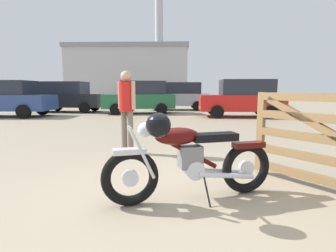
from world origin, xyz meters
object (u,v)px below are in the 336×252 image
at_px(blue_hatchback_right, 179,96).
at_px(pale_sedan_back, 140,97).
at_px(vintage_motorcycle, 188,159).
at_px(dark_sedan_left, 68,96).
at_px(bystander, 127,103).
at_px(red_hatchback_near, 242,98).
at_px(silver_sedan_mid, 0,97).

xyz_separation_m(blue_hatchback_right, pale_sedan_back, (-2.35, -2.63, 0.00)).
distance_m(vintage_motorcycle, dark_sedan_left, 14.01).
height_order(bystander, blue_hatchback_right, blue_hatchback_right).
distance_m(dark_sedan_left, pale_sedan_back, 4.47).
bearing_deg(bystander, pale_sedan_back, 41.33).
distance_m(vintage_motorcycle, bystander, 2.60).
bearing_deg(blue_hatchback_right, vintage_motorcycle, 89.02).
bearing_deg(pale_sedan_back, red_hatchback_near, 152.20).
relative_size(bystander, red_hatchback_near, 0.41).
bearing_deg(bystander, silver_sedan_mid, 81.39).
height_order(dark_sedan_left, pale_sedan_back, same).
relative_size(dark_sedan_left, pale_sedan_back, 1.00).
height_order(red_hatchback_near, pale_sedan_back, same).
distance_m(blue_hatchback_right, pale_sedan_back, 3.53).
bearing_deg(pale_sedan_back, bystander, 87.11).
relative_size(vintage_motorcycle, blue_hatchback_right, 0.52).
bearing_deg(dark_sedan_left, blue_hatchback_right, 18.42).
bearing_deg(red_hatchback_near, blue_hatchback_right, -54.82).
height_order(vintage_motorcycle, silver_sedan_mid, silver_sedan_mid).
xyz_separation_m(blue_hatchback_right, dark_sedan_left, (-6.68, -1.53, 0.00)).
height_order(vintage_motorcycle, blue_hatchback_right, blue_hatchback_right).
distance_m(red_hatchback_near, dark_sedan_left, 9.93).
relative_size(red_hatchback_near, pale_sedan_back, 0.99).
bearing_deg(bystander, blue_hatchback_right, 29.40).
xyz_separation_m(silver_sedan_mid, blue_hatchback_right, (8.98, 4.31, -0.02)).
bearing_deg(silver_sedan_mid, dark_sedan_left, 52.30).
distance_m(vintage_motorcycle, pale_sedan_back, 11.72).
bearing_deg(blue_hatchback_right, bystander, 83.58).
height_order(red_hatchback_near, dark_sedan_left, same).
bearing_deg(vintage_motorcycle, silver_sedan_mid, -64.39).
relative_size(vintage_motorcycle, dark_sedan_left, 0.51).
xyz_separation_m(vintage_motorcycle, bystander, (-1.01, 2.33, 0.53)).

